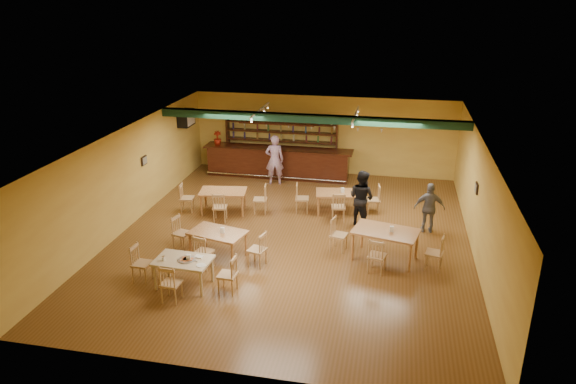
% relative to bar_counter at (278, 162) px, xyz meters
% --- Properties ---
extents(floor, '(12.00, 12.00, 0.00)m').
position_rel_bar_counter_xyz_m(floor, '(1.59, -5.15, -0.56)').
color(floor, brown).
rests_on(floor, ground).
extents(ceiling_beam, '(10.00, 0.30, 0.25)m').
position_rel_bar_counter_xyz_m(ceiling_beam, '(1.59, -2.35, 2.31)').
color(ceiling_beam, '#10301F').
rests_on(ceiling_beam, ceiling).
extents(track_rail_left, '(0.05, 2.50, 0.05)m').
position_rel_bar_counter_xyz_m(track_rail_left, '(-0.21, -1.75, 2.38)').
color(track_rail_left, silver).
rests_on(track_rail_left, ceiling).
extents(track_rail_right, '(0.05, 2.50, 0.05)m').
position_rel_bar_counter_xyz_m(track_rail_right, '(2.99, -1.75, 2.38)').
color(track_rail_right, silver).
rests_on(track_rail_right, ceiling).
extents(ac_unit, '(0.34, 0.70, 0.48)m').
position_rel_bar_counter_xyz_m(ac_unit, '(-3.21, -0.95, 1.79)').
color(ac_unit, silver).
rests_on(ac_unit, wall_left).
extents(picture_left, '(0.04, 0.34, 0.28)m').
position_rel_bar_counter_xyz_m(picture_left, '(-3.38, -4.15, 1.14)').
color(picture_left, black).
rests_on(picture_left, wall_left).
extents(picture_right, '(0.04, 0.34, 0.28)m').
position_rel_bar_counter_xyz_m(picture_right, '(6.56, -4.65, 1.14)').
color(picture_right, black).
rests_on(picture_right, wall_right).
extents(bar_counter, '(5.66, 0.85, 1.13)m').
position_rel_bar_counter_xyz_m(bar_counter, '(0.00, 0.00, 0.00)').
color(bar_counter, black).
rests_on(bar_counter, ground).
extents(back_bar_hutch, '(4.38, 0.40, 2.28)m').
position_rel_bar_counter_xyz_m(back_bar_hutch, '(0.00, 0.63, 0.57)').
color(back_bar_hutch, black).
rests_on(back_bar_hutch, ground).
extents(poinsettia, '(0.38, 0.38, 0.52)m').
position_rel_bar_counter_xyz_m(poinsettia, '(-2.38, 0.00, 0.83)').
color(poinsettia, '#A5200F').
rests_on(poinsettia, bar_counter).
extents(dining_table_a, '(1.58, 1.09, 0.73)m').
position_rel_bar_counter_xyz_m(dining_table_a, '(-0.95, -3.78, -0.20)').
color(dining_table_a, '#8F5C32').
rests_on(dining_table_a, ground).
extents(dining_table_b, '(1.49, 1.03, 0.69)m').
position_rel_bar_counter_xyz_m(dining_table_b, '(2.64, -3.06, -0.22)').
color(dining_table_b, '#8F5C32').
rests_on(dining_table_b, ground).
extents(dining_table_c, '(1.62, 1.19, 0.73)m').
position_rel_bar_counter_xyz_m(dining_table_c, '(-0.13, -6.74, -0.20)').
color(dining_table_c, '#8F5C32').
rests_on(dining_table_c, ground).
extents(dining_table_d, '(1.85, 1.35, 0.83)m').
position_rel_bar_counter_xyz_m(dining_table_d, '(4.23, -6.00, -0.15)').
color(dining_table_d, '#8F5C32').
rests_on(dining_table_d, ground).
extents(near_table, '(1.37, 0.92, 0.71)m').
position_rel_bar_counter_xyz_m(near_table, '(-0.45, -8.35, -0.21)').
color(near_table, tan).
rests_on(near_table, ground).
extents(pizza_tray, '(0.46, 0.46, 0.01)m').
position_rel_bar_counter_xyz_m(pizza_tray, '(-0.36, -8.35, 0.16)').
color(pizza_tray, silver).
rests_on(pizza_tray, near_table).
extents(parmesan_shaker, '(0.08, 0.08, 0.11)m').
position_rel_bar_counter_xyz_m(parmesan_shaker, '(-0.88, -8.50, 0.20)').
color(parmesan_shaker, '#EAE5C6').
rests_on(parmesan_shaker, near_table).
extents(napkin_stack, '(0.22, 0.18, 0.03)m').
position_rel_bar_counter_xyz_m(napkin_stack, '(-0.12, -8.16, 0.16)').
color(napkin_stack, white).
rests_on(napkin_stack, near_table).
extents(pizza_server, '(0.31, 0.27, 0.00)m').
position_rel_bar_counter_xyz_m(pizza_server, '(-0.22, -8.31, 0.16)').
color(pizza_server, silver).
rests_on(pizza_server, pizza_tray).
extents(side_plate, '(0.23, 0.23, 0.01)m').
position_rel_bar_counter_xyz_m(side_plate, '(0.07, -8.54, 0.15)').
color(side_plate, white).
rests_on(side_plate, near_table).
extents(patron_bar, '(0.76, 0.60, 1.84)m').
position_rel_bar_counter_xyz_m(patron_bar, '(0.06, -0.83, 0.36)').
color(patron_bar, purple).
rests_on(patron_bar, ground).
extents(patron_right_a, '(1.06, 1.01, 1.73)m').
position_rel_bar_counter_xyz_m(patron_right_a, '(3.44, -3.86, 0.30)').
color(patron_right_a, black).
rests_on(patron_right_a, ground).
extents(patron_right_b, '(0.90, 0.40, 1.52)m').
position_rel_bar_counter_xyz_m(patron_right_b, '(5.43, -4.00, 0.19)').
color(patron_right_b, slate).
rests_on(patron_right_b, ground).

